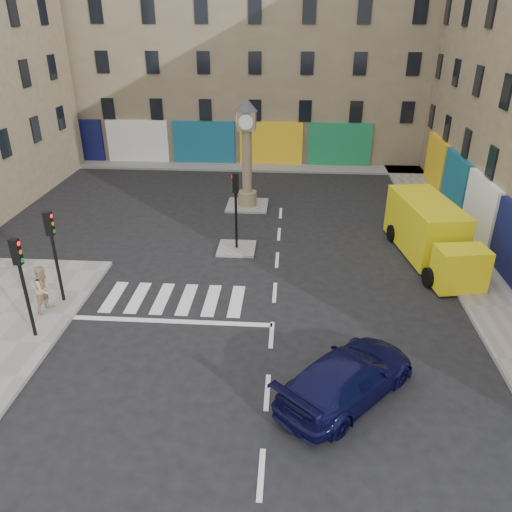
# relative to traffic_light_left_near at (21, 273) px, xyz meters

# --- Properties ---
(ground) EXTENTS (120.00, 120.00, 0.00)m
(ground) POSITION_rel_traffic_light_left_near_xyz_m (8.30, -0.20, -2.62)
(ground) COLOR black
(ground) RESTS_ON ground
(sidewalk_right) EXTENTS (2.60, 30.00, 0.15)m
(sidewalk_right) POSITION_rel_traffic_light_left_near_xyz_m (17.00, 9.80, -2.55)
(sidewalk_right) COLOR gray
(sidewalk_right) RESTS_ON ground
(sidewalk_far) EXTENTS (32.00, 2.40, 0.15)m
(sidewalk_far) POSITION_rel_traffic_light_left_near_xyz_m (4.30, 22.00, -2.55)
(sidewalk_far) COLOR gray
(sidewalk_far) RESTS_ON ground
(island_near) EXTENTS (1.80, 1.80, 0.12)m
(island_near) POSITION_rel_traffic_light_left_near_xyz_m (6.30, 7.80, -2.56)
(island_near) COLOR gray
(island_near) RESTS_ON ground
(island_far) EXTENTS (2.40, 2.40, 0.12)m
(island_far) POSITION_rel_traffic_light_left_near_xyz_m (6.30, 13.80, -2.56)
(island_far) COLOR gray
(island_far) RESTS_ON ground
(building_far) EXTENTS (32.00, 10.00, 17.00)m
(building_far) POSITION_rel_traffic_light_left_near_xyz_m (4.30, 27.80, 5.88)
(building_far) COLOR #897A5B
(building_far) RESTS_ON ground
(traffic_light_left_near) EXTENTS (0.28, 0.22, 3.70)m
(traffic_light_left_near) POSITION_rel_traffic_light_left_near_xyz_m (0.00, 0.00, 0.00)
(traffic_light_left_near) COLOR black
(traffic_light_left_near) RESTS_ON sidewalk_left
(traffic_light_left_far) EXTENTS (0.28, 0.22, 3.70)m
(traffic_light_left_far) POSITION_rel_traffic_light_left_near_xyz_m (0.00, 2.40, 0.00)
(traffic_light_left_far) COLOR black
(traffic_light_left_far) RESTS_ON sidewalk_left
(traffic_light_island) EXTENTS (0.28, 0.22, 3.70)m
(traffic_light_island) POSITION_rel_traffic_light_left_near_xyz_m (6.30, 7.80, -0.03)
(traffic_light_island) COLOR black
(traffic_light_island) RESTS_ON island_near
(clock_pillar) EXTENTS (1.20, 1.20, 6.10)m
(clock_pillar) POSITION_rel_traffic_light_left_near_xyz_m (6.30, 13.80, 0.93)
(clock_pillar) COLOR #978163
(clock_pillar) RESTS_ON island_far
(navy_sedan) EXTENTS (4.88, 5.10, 1.46)m
(navy_sedan) POSITION_rel_traffic_light_left_near_xyz_m (10.66, -2.18, -1.89)
(navy_sedan) COLOR black
(navy_sedan) RESTS_ON ground
(yellow_van) EXTENTS (3.21, 7.20, 2.53)m
(yellow_van) POSITION_rel_traffic_light_left_near_xyz_m (15.31, 7.60, -1.36)
(yellow_van) COLOR yellow
(yellow_van) RESTS_ON ground
(pedestrian_tan) EXTENTS (0.95, 1.07, 1.85)m
(pedestrian_tan) POSITION_rel_traffic_light_left_near_xyz_m (-0.26, 1.65, -1.55)
(pedestrian_tan) COLOR tan
(pedestrian_tan) RESTS_ON sidewalk_left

